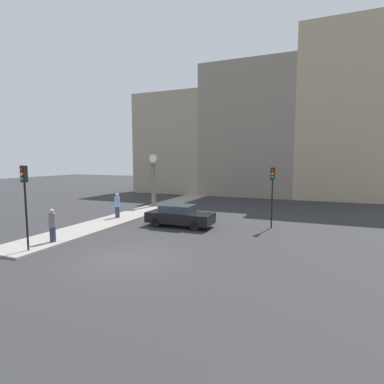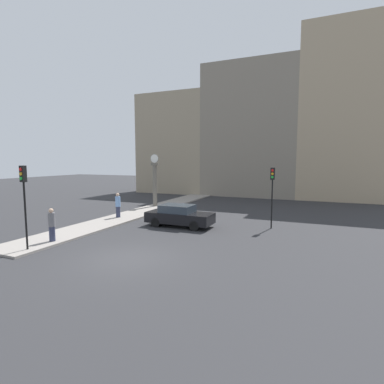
{
  "view_description": "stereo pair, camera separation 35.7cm",
  "coord_description": "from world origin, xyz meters",
  "px_view_note": "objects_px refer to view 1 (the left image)",
  "views": [
    {
      "loc": [
        7.37,
        -10.71,
        4.31
      ],
      "look_at": [
        -0.3,
        8.04,
        2.15
      ],
      "focal_mm": 28.0,
      "sensor_mm": 36.0,
      "label": 1
    },
    {
      "loc": [
        7.7,
        -10.57,
        4.31
      ],
      "look_at": [
        -0.3,
        8.04,
        2.15
      ],
      "focal_mm": 28.0,
      "sensor_mm": 36.0,
      "label": 2
    }
  ],
  "objects_px": {
    "sedan_car": "(179,216)",
    "street_clock": "(153,182)",
    "pedestrian_blue_stripe": "(117,205)",
    "pedestrian_grey_jacket": "(52,225)",
    "traffic_light_near": "(25,190)",
    "traffic_light_far": "(272,185)"
  },
  "relations": [
    {
      "from": "traffic_light_far",
      "to": "street_clock",
      "type": "xyz_separation_m",
      "value": [
        -11.13,
        4.55,
        -0.38
      ]
    },
    {
      "from": "street_clock",
      "to": "pedestrian_grey_jacket",
      "type": "height_order",
      "value": "street_clock"
    },
    {
      "from": "traffic_light_far",
      "to": "pedestrian_grey_jacket",
      "type": "distance_m",
      "value": 12.9
    },
    {
      "from": "street_clock",
      "to": "pedestrian_blue_stripe",
      "type": "height_order",
      "value": "street_clock"
    },
    {
      "from": "sedan_car",
      "to": "pedestrian_grey_jacket",
      "type": "relative_size",
      "value": 2.52
    },
    {
      "from": "sedan_car",
      "to": "street_clock",
      "type": "xyz_separation_m",
      "value": [
        -5.52,
        6.36,
        1.65
      ]
    },
    {
      "from": "pedestrian_blue_stripe",
      "to": "street_clock",
      "type": "bearing_deg",
      "value": 92.55
    },
    {
      "from": "sedan_car",
      "to": "pedestrian_grey_jacket",
      "type": "bearing_deg",
      "value": -125.14
    },
    {
      "from": "sedan_car",
      "to": "traffic_light_far",
      "type": "height_order",
      "value": "traffic_light_far"
    },
    {
      "from": "sedan_car",
      "to": "traffic_light_far",
      "type": "bearing_deg",
      "value": 17.87
    },
    {
      "from": "pedestrian_blue_stripe",
      "to": "traffic_light_near",
      "type": "bearing_deg",
      "value": -83.04
    },
    {
      "from": "traffic_light_near",
      "to": "pedestrian_blue_stripe",
      "type": "relative_size",
      "value": 2.2
    },
    {
      "from": "traffic_light_far",
      "to": "street_clock",
      "type": "relative_size",
      "value": 0.81
    },
    {
      "from": "sedan_car",
      "to": "pedestrian_blue_stripe",
      "type": "distance_m",
      "value": 5.3
    },
    {
      "from": "traffic_light_far",
      "to": "traffic_light_near",
      "type": "bearing_deg",
      "value": -135.99
    },
    {
      "from": "street_clock",
      "to": "pedestrian_grey_jacket",
      "type": "bearing_deg",
      "value": -84.67
    },
    {
      "from": "pedestrian_blue_stripe",
      "to": "pedestrian_grey_jacket",
      "type": "bearing_deg",
      "value": -82.29
    },
    {
      "from": "traffic_light_near",
      "to": "traffic_light_far",
      "type": "height_order",
      "value": "traffic_light_near"
    },
    {
      "from": "street_clock",
      "to": "pedestrian_blue_stripe",
      "type": "xyz_separation_m",
      "value": [
        0.26,
        -5.81,
        -1.35
      ]
    },
    {
      "from": "traffic_light_near",
      "to": "pedestrian_grey_jacket",
      "type": "distance_m",
      "value": 2.49
    },
    {
      "from": "pedestrian_grey_jacket",
      "to": "pedestrian_blue_stripe",
      "type": "bearing_deg",
      "value": 97.71
    },
    {
      "from": "sedan_car",
      "to": "street_clock",
      "type": "bearing_deg",
      "value": 130.97
    }
  ]
}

